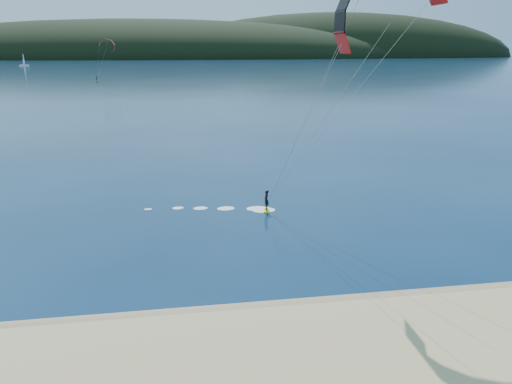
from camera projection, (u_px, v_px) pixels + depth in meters
ground at (248, 376)px, 19.53m from camera, size 1800.00×1800.00×0.00m
wet_sand at (236, 317)px, 23.77m from camera, size 220.00×2.50×0.10m
headland at (185, 58)px, 723.45m from camera, size 1200.00×310.00×140.00m
kitesurfer_near at (381, 32)px, 30.33m from camera, size 21.53×9.61×18.27m
kitesurfer_far at (107, 48)px, 195.92m from camera, size 10.35×5.35×16.43m
sailboat at (24, 65)px, 371.38m from camera, size 7.00×4.53×10.01m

